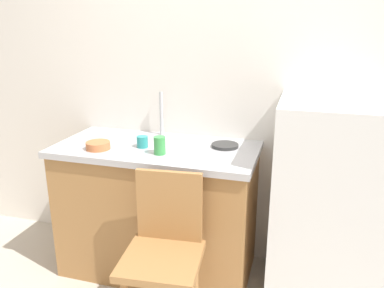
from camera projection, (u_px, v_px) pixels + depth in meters
The scene contains 10 objects.
back_wall at pixel (236, 90), 2.56m from camera, with size 4.80×0.10×2.42m, color white.
cabinet_base at pixel (158, 212), 2.60m from camera, with size 1.24×0.60×0.85m, color #A87542.
countertop at pixel (157, 149), 2.46m from camera, with size 1.28×0.64×0.04m, color #B7B7BC.
faucet at pixel (161, 114), 2.66m from camera, with size 0.02×0.02×0.30m, color #B7B7BC.
refrigerator at pixel (329, 206), 2.26m from camera, with size 0.64×0.58×1.23m, color white.
chair at pixel (164, 249), 2.04m from camera, with size 0.44×0.44×0.89m.
terracotta_bowl at pixel (98, 145), 2.39m from camera, with size 0.15×0.15×0.05m, color #C67042.
hotplate at pixel (225, 145), 2.43m from camera, with size 0.17×0.17×0.02m, color #2D2D2D.
cup_teal at pixel (142, 142), 2.42m from camera, with size 0.07×0.07×0.07m, color teal.
cup_green at pixel (160, 145), 2.29m from camera, with size 0.07×0.07×0.11m, color green.
Camera 1 is at (0.45, -1.53, 1.64)m, focal length 36.27 mm.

